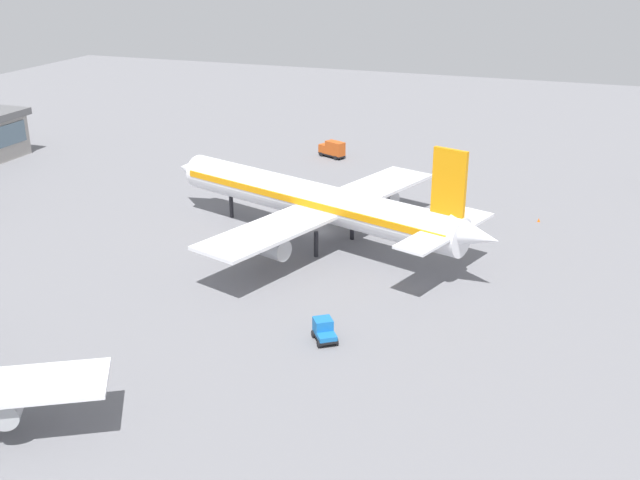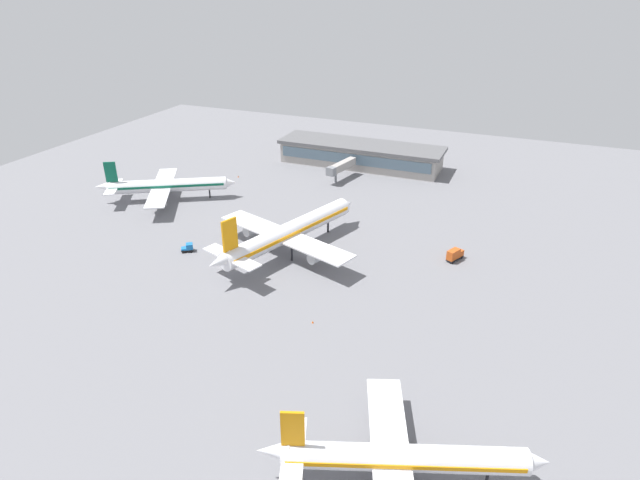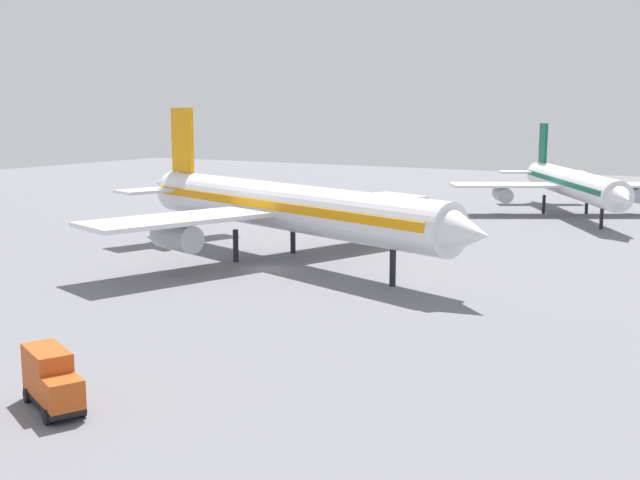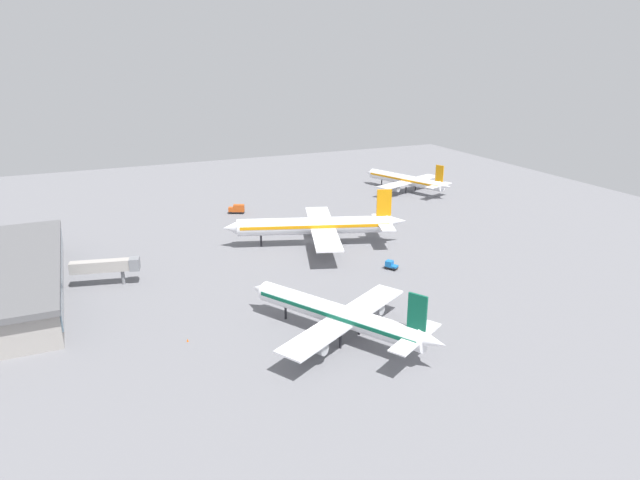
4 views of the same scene
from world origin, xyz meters
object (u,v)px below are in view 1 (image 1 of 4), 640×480
at_px(airplane_distant, 317,201).
at_px(catering_truck, 333,149).
at_px(safety_cone_mid_apron, 539,220).
at_px(baggage_tug, 324,330).

relative_size(airplane_distant, catering_truck, 9.14).
distance_m(airplane_distant, catering_truck, 45.44).
relative_size(airplane_distant, safety_cone_mid_apron, 89.54).
height_order(baggage_tug, safety_cone_mid_apron, baggage_tug).
xyz_separation_m(baggage_tug, catering_truck, (-69.54, -23.09, 0.54)).
xyz_separation_m(catering_truck, safety_cone_mid_apron, (24.00, 41.34, -1.40)).
height_order(catering_truck, safety_cone_mid_apron, catering_truck).
xyz_separation_m(baggage_tug, safety_cone_mid_apron, (-45.54, 18.25, -0.86)).
xyz_separation_m(airplane_distant, catering_truck, (-43.40, -12.72, -4.42)).
distance_m(catering_truck, safety_cone_mid_apron, 47.82).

